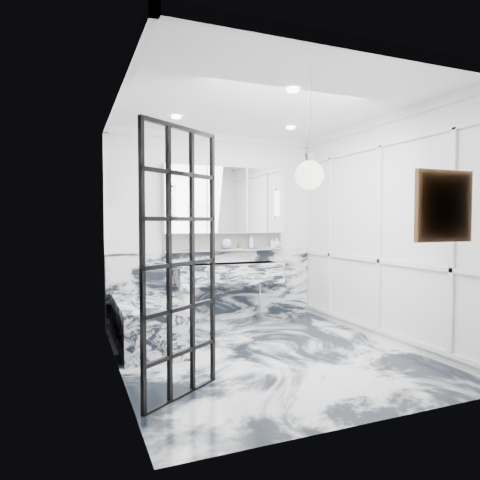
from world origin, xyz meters
name	(u,v)px	position (x,y,z in m)	size (l,w,h in m)	color
floor	(266,354)	(0.00, 0.00, 0.00)	(3.60, 3.60, 0.00)	silver
ceiling	(266,104)	(0.00, 0.00, 2.80)	(3.60, 3.60, 0.00)	white
wall_back	(215,228)	(0.00, 1.80, 1.40)	(3.60, 3.60, 0.00)	white
wall_front	(372,235)	(0.00, -1.80, 1.40)	(3.60, 3.60, 0.00)	white
wall_left	(119,232)	(-1.60, 0.00, 1.40)	(3.60, 3.60, 0.00)	white
wall_right	(381,229)	(1.60, 0.00, 1.40)	(3.60, 3.60, 0.00)	white
marble_clad_back	(215,286)	(0.00, 1.78, 0.53)	(3.18, 0.05, 1.05)	silver
marble_clad_left	(120,238)	(-1.59, 0.00, 1.34)	(0.02, 3.56, 2.68)	silver
panel_molding	(379,237)	(1.58, 0.00, 1.30)	(0.03, 3.40, 2.30)	white
soap_bottle_a	(251,241)	(0.56, 1.71, 1.19)	(0.08, 0.08, 0.20)	#8C5919
soap_bottle_b	(272,243)	(0.93, 1.71, 1.17)	(0.07, 0.07, 0.15)	#4C4C51
soap_bottle_c	(277,243)	(1.00, 1.71, 1.16)	(0.12, 0.12, 0.15)	silver
face_pot	(226,244)	(0.15, 1.71, 1.17)	(0.15, 0.15, 0.15)	white
amber_bottle	(240,245)	(0.37, 1.71, 1.14)	(0.04, 0.04, 0.10)	#8C5919
flower_vase	(186,300)	(-0.83, 0.36, 0.61)	(0.08, 0.08, 0.12)	silver
crittall_door	(181,264)	(-1.18, -0.80, 1.14)	(0.88, 0.04, 2.28)	black
artwork	(444,206)	(0.74, -1.76, 1.62)	(0.48, 0.05, 0.48)	gold
pendant_light	(310,175)	(-0.28, -1.38, 1.86)	(0.23, 0.23, 0.23)	white
trough_sink	(230,273)	(0.15, 1.55, 0.73)	(1.60, 0.45, 0.30)	silver
ledge	(226,250)	(0.15, 1.72, 1.07)	(1.90, 0.14, 0.04)	silver
subway_tile	(224,241)	(0.15, 1.78, 1.21)	(1.90, 0.03, 0.23)	white
mirror_cabinet	(226,200)	(0.15, 1.73, 1.82)	(1.90, 0.16, 1.00)	white
sconce_left	(173,202)	(-0.67, 1.63, 1.78)	(0.07, 0.07, 0.40)	white
sconce_right	(277,203)	(0.97, 1.63, 1.78)	(0.07, 0.07, 0.40)	white
bathtub	(147,322)	(-1.18, 0.90, 0.28)	(0.75, 1.65, 0.55)	silver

